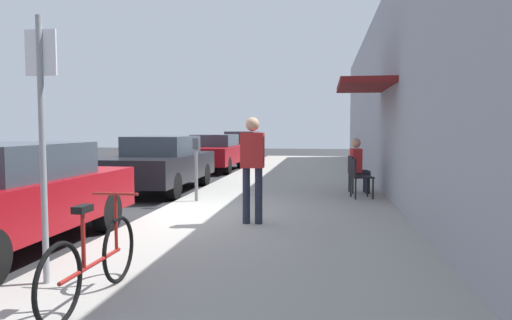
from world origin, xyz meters
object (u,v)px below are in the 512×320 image
Objects in this scene: parked_car_3 at (242,146)px; parking_meter at (196,165)px; cafe_chair_0 at (358,175)px; seated_patron_1 at (358,164)px; parked_car_1 at (161,163)px; cafe_chair_1 at (356,172)px; pedestrian_standing at (252,161)px; street_sign at (42,129)px; parked_car_0 at (4,196)px; bicycle_0 at (93,261)px; parked_car_2 at (214,152)px.

parking_meter is at bearing -83.79° from parked_car_3.
parked_car_3 reaches higher than cafe_chair_0.
cafe_chair_0 is 0.87m from seated_patron_1.
cafe_chair_1 is at bearing -4.99° from parked_car_1.
cafe_chair_1 is at bearing 90.04° from cafe_chair_0.
parked_car_1 is at bearing 125.48° from pedestrian_standing.
parked_car_3 is at bearing 94.40° from street_sign.
parked_car_0 is at bearing 136.86° from street_sign.
street_sign is at bearing -119.17° from cafe_chair_0.
seated_patron_1 is (0.06, 0.01, 0.19)m from cafe_chair_1.
cafe_chair_1 is at bearing 48.57° from parked_car_0.
parked_car_3 is 3.41× the size of seated_patron_1.
pedestrian_standing reaches higher than cafe_chair_1.
parked_car_3 is 16.66m from pedestrian_standing.
parked_car_1 is 8.14m from bicycle_0.
street_sign is at bearing -116.19° from cafe_chair_1.
seated_patron_1 is 4.36m from pedestrian_standing.
seated_patron_1 is at bearing 86.02° from cafe_chair_0.
parked_car_0 is 18.10m from parked_car_3.
parked_car_3 is 13.44m from cafe_chair_1.
parked_car_2 is at bearing -90.00° from parked_car_3.
pedestrian_standing is (1.52, -2.14, 0.23)m from parking_meter.
parked_car_0 is 6.88m from cafe_chair_0.
parked_car_1 reaches higher than cafe_chair_0.
cafe_chair_1 is at bearing 64.23° from pedestrian_standing.
parked_car_0 is at bearing -131.72° from seated_patron_1.
street_sign is (1.50, -7.44, 0.89)m from parked_car_1.
parked_car_0 is 11.99m from parked_car_2.
parking_meter is 1.52× the size of cafe_chair_0.
pedestrian_standing is at bearing -54.49° from parking_meter.
pedestrian_standing is (1.57, 3.13, -0.52)m from street_sign.
seated_patron_1 is (3.46, 1.76, -0.07)m from parking_meter.
parked_car_1 reaches higher than parking_meter.
parked_car_1 is 2.59× the size of pedestrian_standing.
parked_car_0 is 4.16m from parking_meter.
parked_car_0 is 5.06× the size of cafe_chair_1.
parking_meter is at bearing 125.51° from pedestrian_standing.
street_sign is 2.99× the size of cafe_chair_0.
parked_car_0 is 1.00× the size of parked_car_1.
street_sign reaches higher than parked_car_2.
parking_meter is at bearing -153.07° from seated_patron_1.
bicycle_0 is at bearing -110.77° from seated_patron_1.
pedestrian_standing reaches higher than parked_car_0.
pedestrian_standing reaches higher than bicycle_0.
parked_car_3 is (0.00, 12.06, 0.02)m from parked_car_1.
bicycle_0 is at bearing -83.48° from parking_meter.
cafe_chair_0 is 0.67× the size of seated_patron_1.
seated_patron_1 reaches higher than cafe_chair_1.
parked_car_1 is 1.00× the size of parked_car_2.
pedestrian_standing is at bearing -116.41° from seated_patron_1.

